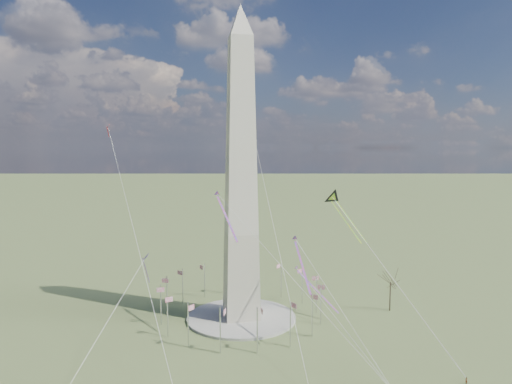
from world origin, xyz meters
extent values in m
plane|color=#4B5F2F|center=(0.00, 0.00, 0.00)|extent=(2000.00, 2000.00, 0.00)
cylinder|color=#A2A094|center=(0.00, 0.00, 0.40)|extent=(36.00, 36.00, 0.80)
pyramid|color=beige|center=(0.00, 0.00, 95.80)|extent=(9.90, 9.90, 10.00)
cylinder|color=silver|center=(26.00, 0.00, 6.50)|extent=(0.36, 0.36, 13.00)
cube|color=#AE172F|center=(26.00, 1.30, 11.80)|extent=(2.40, 0.08, 1.50)
cylinder|color=silver|center=(24.02, 9.95, 6.50)|extent=(0.36, 0.36, 13.00)
cube|color=#AE172F|center=(23.52, 11.15, 11.80)|extent=(2.25, 0.99, 1.50)
cylinder|color=silver|center=(18.38, 18.38, 6.50)|extent=(0.36, 0.36, 13.00)
cube|color=#AE172F|center=(17.47, 19.30, 11.80)|extent=(1.75, 1.75, 1.50)
cylinder|color=silver|center=(9.95, 24.02, 6.50)|extent=(0.36, 0.36, 13.00)
cube|color=#AE172F|center=(8.75, 24.52, 11.80)|extent=(0.99, 2.25, 1.50)
cylinder|color=silver|center=(0.00, 26.00, 6.50)|extent=(0.36, 0.36, 13.00)
cube|color=#AE172F|center=(-1.30, 26.00, 11.80)|extent=(0.08, 2.40, 1.50)
cylinder|color=silver|center=(-9.95, 24.02, 6.50)|extent=(0.36, 0.36, 13.00)
cube|color=#AE172F|center=(-11.15, 23.52, 11.80)|extent=(0.99, 2.25, 1.50)
cylinder|color=silver|center=(-18.38, 18.38, 6.50)|extent=(0.36, 0.36, 13.00)
cube|color=#AE172F|center=(-19.30, 17.47, 11.80)|extent=(1.75, 1.75, 1.50)
cylinder|color=silver|center=(-24.02, 9.95, 6.50)|extent=(0.36, 0.36, 13.00)
cube|color=#AE172F|center=(-24.52, 8.75, 11.80)|extent=(2.25, 0.99, 1.50)
cylinder|color=silver|center=(-26.00, 0.00, 6.50)|extent=(0.36, 0.36, 13.00)
cube|color=#AE172F|center=(-26.00, -1.30, 11.80)|extent=(2.40, 0.08, 1.50)
cylinder|color=silver|center=(-24.02, -9.95, 6.50)|extent=(0.36, 0.36, 13.00)
cube|color=#AE172F|center=(-23.52, -11.15, 11.80)|extent=(2.25, 0.99, 1.50)
cylinder|color=silver|center=(-18.38, -18.38, 6.50)|extent=(0.36, 0.36, 13.00)
cube|color=#AE172F|center=(-17.47, -19.30, 11.80)|extent=(1.75, 1.75, 1.50)
cylinder|color=silver|center=(-9.95, -24.02, 6.50)|extent=(0.36, 0.36, 13.00)
cube|color=#AE172F|center=(-8.75, -24.52, 11.80)|extent=(0.99, 2.25, 1.50)
cylinder|color=silver|center=(0.00, -26.00, 6.50)|extent=(0.36, 0.36, 13.00)
cube|color=#AE172F|center=(1.30, -26.00, 11.80)|extent=(0.08, 2.40, 1.50)
cylinder|color=silver|center=(9.95, -24.02, 6.50)|extent=(0.36, 0.36, 13.00)
cube|color=#AE172F|center=(11.15, -23.52, 11.80)|extent=(0.99, 2.25, 1.50)
cylinder|color=silver|center=(18.38, -18.38, 6.50)|extent=(0.36, 0.36, 13.00)
cube|color=#AE172F|center=(19.30, -17.47, 11.80)|extent=(1.75, 1.75, 1.50)
cylinder|color=silver|center=(24.02, -9.95, 6.50)|extent=(0.36, 0.36, 13.00)
cube|color=#AE172F|center=(24.52, -8.75, 11.80)|extent=(2.25, 0.99, 1.50)
cylinder|color=#48392B|center=(51.74, -2.99, 5.08)|extent=(0.44, 0.44, 10.15)
imported|color=gray|center=(45.71, -52.15, 0.87)|extent=(0.75, 0.64, 1.73)
cube|color=gold|center=(36.94, -2.48, 31.89)|extent=(4.50, 16.30, 11.71)
cube|color=gold|center=(34.87, -3.00, 31.89)|extent=(4.50, 16.30, 11.71)
cube|color=navy|center=(-30.36, -0.11, 22.19)|extent=(2.15, 3.27, 2.54)
cube|color=red|center=(-30.36, -0.11, 18.00)|extent=(2.03, 2.81, 8.77)
cube|color=red|center=(14.64, -19.95, 22.05)|extent=(1.38, 17.86, 11.18)
cube|color=red|center=(-6.34, -12.26, 35.71)|extent=(4.07, 17.48, 11.09)
cube|color=red|center=(25.43, -2.49, 8.50)|extent=(10.15, 14.82, 10.91)
cube|color=red|center=(-44.30, 33.93, 64.08)|extent=(1.24, 1.97, 1.62)
cube|color=red|center=(-44.30, 33.93, 62.31)|extent=(0.82, 1.37, 3.72)
cube|color=silver|center=(14.86, 50.97, 59.07)|extent=(1.49, 1.97, 1.84)
cube|color=silver|center=(14.86, 50.97, 57.06)|extent=(0.56, 1.60, 4.23)
camera|label=1|loc=(-24.37, -144.15, 56.29)|focal=32.00mm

